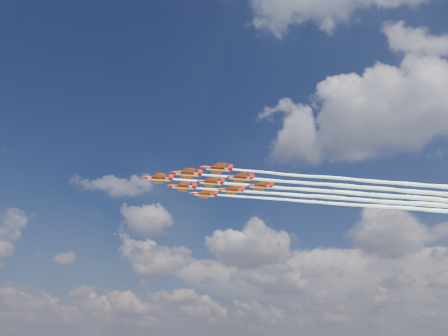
{
  "coord_description": "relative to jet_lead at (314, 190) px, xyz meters",
  "views": [
    {
      "loc": [
        79.7,
        -125.69,
        32.26
      ],
      "look_at": [
        -0.13,
        -6.1,
        92.9
      ],
      "focal_mm": 35.0,
      "sensor_mm": 36.0,
      "label": 1
    }
  ],
  "objects": [
    {
      "name": "jet_tail",
      "position": [
        26.32,
        27.01,
        0.0
      ],
      "size": [
        89.08,
        91.36,
        2.88
      ],
      "rotation": [
        0.0,
        0.0,
        0.8
      ],
      "color": "#A61509"
    },
    {
      "name": "jet_row3_starb",
      "position": [
        3.6,
        22.81,
        0.0
      ],
      "size": [
        89.08,
        91.36,
        2.88
      ],
      "rotation": [
        0.0,
        0.0,
        0.8
      ],
      "color": "#A61509"
    },
    {
      "name": "jet_lead",
      "position": [
        0.0,
        0.0,
        0.0
      ],
      "size": [
        89.08,
        91.36,
        2.88
      ],
      "rotation": [
        0.0,
        0.0,
        0.8
      ],
      "color": "#A61509"
    },
    {
      "name": "jet_row2_port",
      "position": [
        11.36,
        2.1,
        0.0
      ],
      "size": [
        89.08,
        91.36,
        2.88
      ],
      "rotation": [
        0.0,
        0.0,
        0.8
      ],
      "color": "#A61509"
    },
    {
      "name": "jet_row2_starb",
      "position": [
        1.8,
        11.41,
        0.0
      ],
      "size": [
        89.08,
        91.36,
        2.88
      ],
      "rotation": [
        0.0,
        0.0,
        0.8
      ],
      "color": "#A61509"
    },
    {
      "name": "jet_row3_port",
      "position": [
        22.71,
        4.19,
        0.0
      ],
      "size": [
        89.08,
        91.36,
        2.88
      ],
      "rotation": [
        0.0,
        0.0,
        0.8
      ],
      "color": "#A61509"
    },
    {
      "name": "jet_row3_centre",
      "position": [
        13.16,
        13.5,
        0.0
      ],
      "size": [
        89.08,
        91.36,
        2.88
      ],
      "rotation": [
        0.0,
        0.0,
        0.8
      ],
      "color": "#A61509"
    },
    {
      "name": "jet_row4_port",
      "position": [
        24.52,
        15.6,
        0.0
      ],
      "size": [
        89.08,
        91.36,
        2.88
      ],
      "rotation": [
        0.0,
        0.0,
        0.8
      ],
      "color": "#A61509"
    },
    {
      "name": "jet_row4_starb",
      "position": [
        14.96,
        24.91,
        0.0
      ],
      "size": [
        89.08,
        91.36,
        2.88
      ],
      "rotation": [
        0.0,
        0.0,
        0.8
      ],
      "color": "#A61509"
    }
  ]
}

